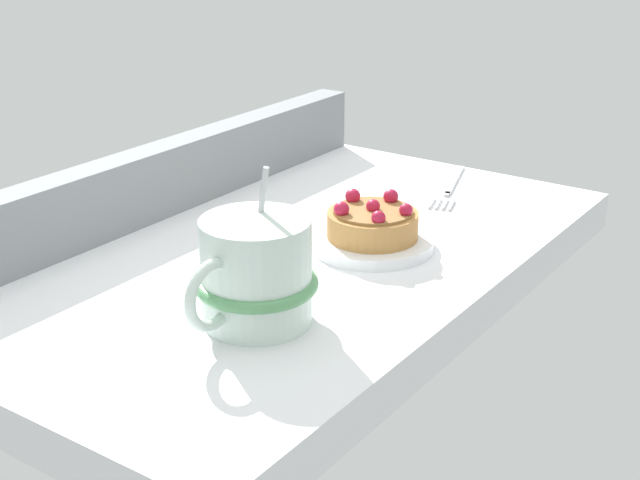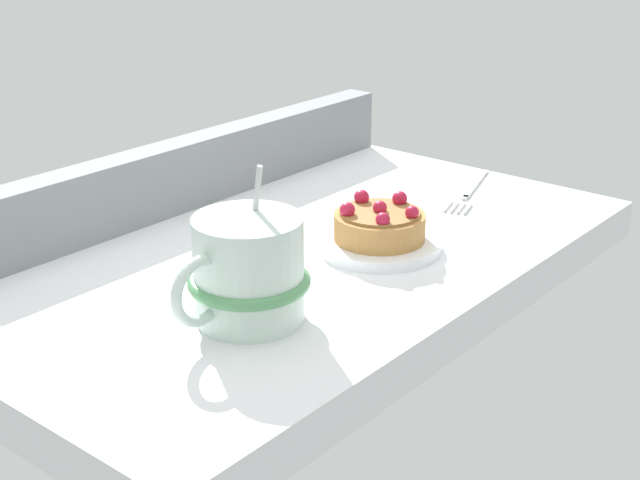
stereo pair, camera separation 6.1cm
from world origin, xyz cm
name	(u,v)px [view 2 (the right image)]	position (x,y,z in cm)	size (l,w,h in cm)	color
ground_plane	(299,268)	(0.00, 0.00, -2.00)	(68.34, 39.49, 4.01)	white
window_rail_back	(173,177)	(0.00, 17.95, 3.67)	(66.98, 3.59, 7.35)	gray
dessert_plate	(379,244)	(4.85, -6.07, 0.52)	(12.07, 12.07, 1.12)	white
raspberry_tart	(379,224)	(4.86, -6.05, 2.66)	(8.88, 8.88, 4.05)	#B77F42
coffee_mug	(247,272)	(-14.19, -6.75, 4.30)	(13.29, 10.06, 12.78)	silver
dessert_fork	(470,190)	(25.54, -4.00, 0.30)	(15.91, 6.52, 0.60)	#B7B7BC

